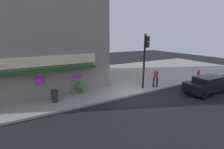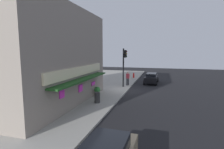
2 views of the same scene
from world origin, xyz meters
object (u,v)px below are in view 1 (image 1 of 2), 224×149
traffic_light (145,54)px  potted_plant_by_doorway (80,87)px  fire_hydrant (198,74)px  parked_car_black (207,84)px  trash_can (55,96)px  pedestrian (156,77)px

traffic_light → potted_plant_by_doorway: traffic_light is taller
fire_hydrant → parked_car_black: 5.01m
trash_can → pedestrian: size_ratio=0.52×
fire_hydrant → pedestrian: size_ratio=0.47×
potted_plant_by_doorway → parked_car_black: bearing=-25.7°
pedestrian → potted_plant_by_doorway: size_ratio=1.84×
fire_hydrant → parked_car_black: bearing=-139.6°
pedestrian → parked_car_black: bearing=-42.3°
traffic_light → pedestrian: bearing=-11.9°
pedestrian → fire_hydrant: bearing=2.4°
potted_plant_by_doorway → traffic_light: bearing=-16.1°
traffic_light → fire_hydrant: size_ratio=5.79×
pedestrian → parked_car_black: size_ratio=0.40×
trash_can → parked_car_black: bearing=-18.3°
parked_car_black → pedestrian: bearing=137.7°
traffic_light → pedestrian: (1.19, -0.25, -2.15)m
fire_hydrant → parked_car_black: parked_car_black is taller
pedestrian → parked_car_black: pedestrian is taller
potted_plant_by_doorway → fire_hydrant: bearing=-6.5°
fire_hydrant → potted_plant_by_doorway: potted_plant_by_doorway is taller
traffic_light → fire_hydrant: traffic_light is taller
traffic_light → pedestrian: 2.47m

